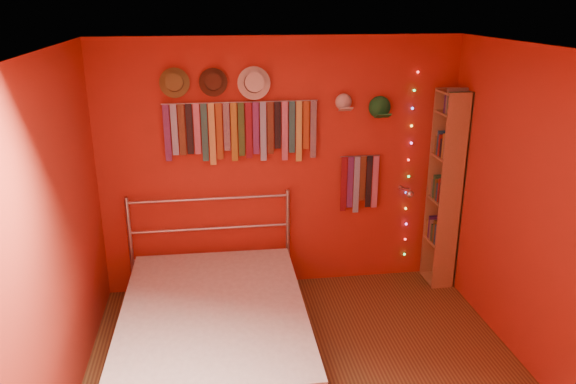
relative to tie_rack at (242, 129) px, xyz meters
name	(u,v)px	position (x,y,z in m)	size (l,w,h in m)	color
back_wall	(281,167)	(0.38, 0.07, -0.41)	(3.50, 0.02, 2.50)	#B0251C
right_wall	(550,224)	(2.13, -1.68, -0.41)	(0.02, 3.50, 2.50)	#B0251C
left_wall	(49,254)	(-1.37, -1.68, -0.41)	(0.02, 3.50, 2.50)	#B0251C
ceiling	(318,52)	(0.38, -1.68, 0.84)	(3.50, 3.50, 0.02)	white
tie_rack	(242,129)	(0.00, 0.00, 0.00)	(1.45, 0.03, 0.59)	#B5B5BA
small_tie_rack	(359,181)	(1.16, 0.00, -0.57)	(0.40, 0.03, 0.59)	#B5B5BA
fedora_olive	(174,82)	(-0.59, -0.03, 0.45)	(0.27, 0.15, 0.27)	olive
fedora_brown	(213,82)	(-0.25, -0.03, 0.44)	(0.26, 0.14, 0.25)	#432618
fedora_white	(254,83)	(0.12, -0.03, 0.43)	(0.30, 0.17, 0.30)	silver
cap_white	(343,102)	(0.97, 0.01, 0.22)	(0.17, 0.21, 0.17)	silver
cap_green	(380,107)	(1.33, 0.01, 0.16)	(0.20, 0.25, 0.20)	#186E2E
fairy_lights	(409,168)	(1.68, 0.03, -0.47)	(0.06, 0.02, 1.94)	#FF3333
reading_lamp	(408,193)	(1.60, -0.19, -0.65)	(0.08, 0.33, 0.10)	#B5B5BA
bookshelf	(449,189)	(2.03, -0.15, -0.64)	(0.25, 0.34, 2.00)	olive
bed	(214,329)	(-0.34, -1.12, -1.42)	(1.61, 2.17, 1.04)	#B5B5BA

